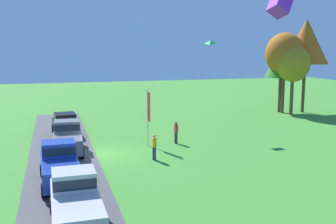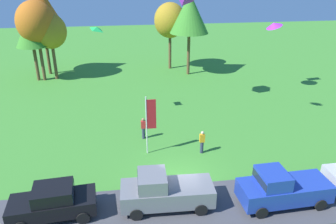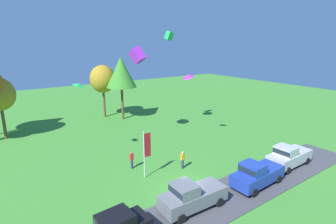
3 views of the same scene
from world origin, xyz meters
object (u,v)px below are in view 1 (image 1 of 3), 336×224
car_pickup_mid_row (75,200)px  person_beside_suv (176,132)px  tree_right_of_center (293,64)px  tree_far_right (281,62)px  tree_center_back (285,54)px  tree_far_left (306,42)px  person_on_lawn (154,147)px  kite_diamond_high_right (210,42)px  kite_box_trailing_tail (280,4)px  car_sedan_by_flagpole (65,123)px  flag_banner (148,110)px  car_pickup_far_end (68,137)px  car_pickup_near_entrance (60,164)px

car_pickup_mid_row → person_beside_suv: car_pickup_mid_row is taller
tree_right_of_center → tree_far_right: bearing=-174.2°
tree_center_back → tree_far_left: (0.19, 2.52, 1.38)m
person_on_lawn → kite_diamond_high_right: (-7.04, 6.76, 6.89)m
car_pickup_mid_row → kite_diamond_high_right: (-15.52, 12.28, 6.66)m
tree_far_left → tree_right_of_center: size_ratio=1.39×
person_on_lawn → tree_center_back: bearing=127.5°
tree_far_right → person_beside_suv: bearing=-55.3°
tree_center_back → kite_box_trailing_tail: size_ratio=5.86×
car_sedan_by_flagpole → tree_center_back: 25.16m
person_beside_suv → kite_diamond_high_right: (-3.11, 4.02, 6.89)m
person_beside_suv → flag_banner: 2.92m
tree_far_right → tree_right_of_center: tree_far_right is taller
car_pickup_far_end → tree_center_back: 26.95m
car_pickup_near_entrance → kite_diamond_high_right: size_ratio=5.52×
tree_far_right → tree_far_left: 3.45m
car_sedan_by_flagpole → car_pickup_mid_row: bearing=-0.7°
car_pickup_far_end → person_beside_suv: (-0.49, 8.08, -0.23)m
flag_banner → kite_box_trailing_tail: kite_box_trailing_tail is taller
tree_far_left → car_pickup_far_end: bearing=-68.1°
person_beside_suv → tree_far_left: (-10.21, 18.47, 7.10)m
car_pickup_far_end → tree_far_left: bearing=111.9°
car_pickup_far_end → kite_diamond_high_right: size_ratio=5.52×
tree_right_of_center → tree_center_back: bearing=-169.3°
car_pickup_near_entrance → kite_box_trailing_tail: size_ratio=3.31×
car_sedan_by_flagpole → tree_far_right: 25.18m
kite_box_trailing_tail → car_pickup_near_entrance: bearing=-79.6°
car_pickup_near_entrance → tree_right_of_center: (-15.97, 24.97, 4.45)m
tree_far_left → tree_right_of_center: bearing=-63.3°
car_pickup_mid_row → flag_banner: (-12.09, 6.02, 1.62)m
tree_far_left → car_pickup_near_entrance: bearing=-57.9°
car_pickup_near_entrance → tree_far_right: 30.95m
tree_far_left → kite_box_trailing_tail: bearing=-40.9°
car_pickup_near_entrance → tree_far_left: 32.89m
flag_banner → person_beside_suv: bearing=98.2°
tree_far_right → flag_banner: tree_far_right is taller
tree_far_right → flag_banner: 21.72m
tree_right_of_center → kite_diamond_high_right: 13.75m
tree_center_back → tree_far_left: bearing=85.7°
tree_right_of_center → kite_box_trailing_tail: 17.39m
kite_diamond_high_right → kite_box_trailing_tail: kite_box_trailing_tail is taller
car_pickup_far_end → tree_right_of_center: 26.47m
car_pickup_far_end → tree_right_of_center: (-9.56, 24.28, 4.45)m
flag_banner → tree_far_right: bearing=122.0°
person_beside_suv → kite_box_trailing_tail: size_ratio=1.12×
car_pickup_far_end → car_pickup_near_entrance: (6.41, -0.68, 0.00)m
car_pickup_near_entrance → car_pickup_mid_row: bearing=5.2°
tree_right_of_center → tree_far_left: bearing=116.7°
car_sedan_by_flagpole → car_pickup_mid_row: size_ratio=0.90×
person_on_lawn → kite_box_trailing_tail: bearing=88.2°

